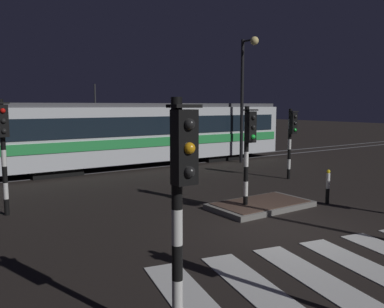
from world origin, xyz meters
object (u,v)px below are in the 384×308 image
at_px(traffic_light_corner_far_right, 292,133).
at_px(bollard_island_edge, 328,187).
at_px(street_lamp_trackside_right, 245,84).
at_px(traffic_light_median_centre, 249,143).
at_px(tram, 143,133).
at_px(traffic_light_corner_near_left, 181,188).
at_px(traffic_light_corner_far_left, 3,140).

bearing_deg(traffic_light_corner_far_right, bollard_island_edge, -122.40).
bearing_deg(street_lamp_trackside_right, traffic_light_corner_far_right, -108.77).
height_order(traffic_light_median_centre, traffic_light_corner_far_right, traffic_light_median_centre).
bearing_deg(traffic_light_corner_far_right, tram, 116.64).
bearing_deg(bollard_island_edge, traffic_light_corner_near_left, -154.43).
height_order(traffic_light_corner_near_left, street_lamp_trackside_right, street_lamp_trackside_right).
height_order(traffic_light_corner_far_left, bollard_island_edge, traffic_light_corner_far_left).
bearing_deg(traffic_light_median_centre, tram, 80.82).
relative_size(traffic_light_corner_near_left, bollard_island_edge, 2.93).
bearing_deg(tram, traffic_light_corner_near_left, -115.70).
xyz_separation_m(traffic_light_corner_far_left, traffic_light_corner_near_left, (0.68, -8.13, -0.05)).
relative_size(traffic_light_corner_far_right, street_lamp_trackside_right, 0.45).
distance_m(tram, bollard_island_edge, 10.63).
distance_m(traffic_light_corner_far_left, street_lamp_trackside_right, 13.46).
bearing_deg(bollard_island_edge, traffic_light_corner_far_right, 57.60).
relative_size(traffic_light_corner_far_right, traffic_light_corner_far_left, 0.90).
relative_size(traffic_light_corner_far_left, bollard_island_edge, 2.99).
distance_m(traffic_light_corner_near_left, street_lamp_trackside_right, 17.23).
bearing_deg(traffic_light_corner_far_right, traffic_light_corner_near_left, -144.21).
distance_m(traffic_light_corner_far_right, street_lamp_trackside_right, 5.50).
xyz_separation_m(traffic_light_median_centre, street_lamp_trackside_right, (6.64, 7.58, 2.22)).
bearing_deg(bollard_island_edge, traffic_light_corner_far_left, 154.04).
bearing_deg(traffic_light_corner_far_right, street_lamp_trackside_right, 71.23).
relative_size(street_lamp_trackside_right, tram, 0.39).
distance_m(traffic_light_corner_far_right, traffic_light_corner_near_left, 12.78).
xyz_separation_m(traffic_light_median_centre, traffic_light_corner_far_left, (-6.02, 3.50, 0.13)).
bearing_deg(bollard_island_edge, street_lamp_trackside_right, 64.95).
bearing_deg(traffic_light_corner_near_left, traffic_light_median_centre, 40.95).
height_order(traffic_light_corner_far_right, bollard_island_edge, traffic_light_corner_far_right).
bearing_deg(traffic_light_corner_near_left, bollard_island_edge, 25.57).
height_order(traffic_light_median_centre, street_lamp_trackside_right, street_lamp_trackside_right).
relative_size(traffic_light_corner_near_left, tram, 0.19).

